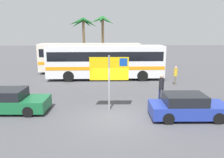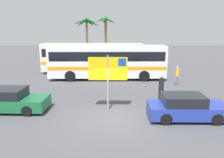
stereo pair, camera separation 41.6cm
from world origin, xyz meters
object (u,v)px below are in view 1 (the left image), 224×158
bus_front_coach (106,60)px  car_green (8,101)px  pedestrian_near_sign (176,74)px  car_blue (187,107)px  pedestrian_crossing_lot (161,86)px  ferry_sign (110,71)px  bus_rear_coach (90,56)px

bus_front_coach → car_green: size_ratio=2.48×
pedestrian_near_sign → car_green: bearing=46.8°
car_blue → pedestrian_crossing_lot: (-0.68, 2.76, 0.45)m
bus_front_coach → car_blue: (4.18, -10.02, -1.15)m
car_blue → pedestrian_near_sign: pedestrian_near_sign is taller
ferry_sign → pedestrian_crossing_lot: ferry_sign is taller
ferry_sign → pedestrian_near_sign: bearing=47.1°
bus_front_coach → car_blue: bearing=-67.3°
ferry_sign → bus_rear_coach: bearing=99.6°
car_blue → car_green: 9.88m
ferry_sign → car_green: (-5.77, -0.04, -1.69)m
car_green → pedestrian_near_sign: size_ratio=2.71×
car_blue → pedestrian_crossing_lot: 2.88m
pedestrian_near_sign → bus_front_coach: bearing=-5.2°
bus_front_coach → car_green: 10.38m
bus_front_coach → car_blue: 10.92m
car_green → pedestrian_crossing_lot: pedestrian_crossing_lot is taller
bus_front_coach → bus_rear_coach: 3.80m
pedestrian_near_sign → pedestrian_crossing_lot: bearing=81.7°
ferry_sign → bus_front_coach: bearing=92.2°
car_blue → pedestrian_near_sign: bearing=78.3°
car_green → bus_front_coach: bearing=59.5°
bus_front_coach → ferry_sign: ferry_sign is taller
bus_front_coach → ferry_sign: (0.17, -8.63, 0.54)m
pedestrian_crossing_lot → ferry_sign: bearing=129.1°
ferry_sign → pedestrian_near_sign: 8.36m
bus_front_coach → ferry_sign: 8.64m
bus_front_coach → pedestrian_near_sign: bearing=-24.6°
pedestrian_crossing_lot → pedestrian_near_sign: bearing=-10.9°
bus_front_coach → car_green: bearing=-122.9°
pedestrian_crossing_lot → car_blue: bearing=-149.4°
bus_front_coach → bus_rear_coach: bearing=115.5°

